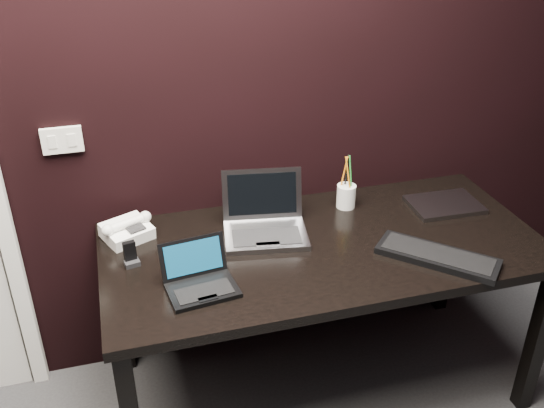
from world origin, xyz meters
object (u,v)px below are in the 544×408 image
object	(u,v)px
desk_phone	(127,230)
netbook	(200,280)
mobile_phone	(131,256)
ext_keyboard	(438,256)
silver_laptop	(265,224)
pen_cup	(346,195)
closed_laptop	(444,205)
desk	(323,260)

from	to	relation	value
desk_phone	netbook	bearing A→B (deg)	-61.16
mobile_phone	ext_keyboard	bearing A→B (deg)	-14.20
silver_laptop	pen_cup	size ratio (longest dim) A/B	1.53
closed_laptop	pen_cup	world-z (taller)	pen_cup
desk_phone	pen_cup	xyz separation A→B (m)	(0.92, 0.01, 0.02)
silver_laptop	closed_laptop	world-z (taller)	silver_laptop
silver_laptop	mobile_phone	world-z (taller)	silver_laptop
ext_keyboard	mobile_phone	size ratio (longest dim) A/B	4.54
closed_laptop	mobile_phone	bearing A→B (deg)	-176.71
netbook	ext_keyboard	size ratio (longest dim) A/B	0.61
silver_laptop	ext_keyboard	size ratio (longest dim) A/B	0.87
pen_cup	desk	bearing A→B (deg)	-127.29
desk_phone	mobile_phone	bearing A→B (deg)	-90.02
netbook	desk_phone	bearing A→B (deg)	118.84
silver_laptop	mobile_phone	size ratio (longest dim) A/B	3.94
silver_laptop	desk_phone	xyz separation A→B (m)	(-0.53, 0.11, -0.00)
closed_laptop	silver_laptop	bearing A→B (deg)	179.79
pen_cup	closed_laptop	bearing A→B (deg)	-16.00
desk	pen_cup	world-z (taller)	pen_cup
ext_keyboard	mobile_phone	world-z (taller)	mobile_phone
silver_laptop	closed_laptop	xyz separation A→B (m)	(0.80, -0.00, -0.03)
desk	closed_laptop	bearing A→B (deg)	12.56
silver_laptop	mobile_phone	xyz separation A→B (m)	(-0.53, -0.08, -0.01)
desk_phone	pen_cup	world-z (taller)	pen_cup
silver_laptop	desk	bearing A→B (deg)	-34.33
mobile_phone	desk_phone	bearing A→B (deg)	89.98
netbook	pen_cup	world-z (taller)	pen_cup
closed_laptop	pen_cup	bearing A→B (deg)	164.00
silver_laptop	pen_cup	distance (m)	0.41
ext_keyboard	mobile_phone	bearing A→B (deg)	165.80
desk_phone	mobile_phone	size ratio (longest dim) A/B	2.37
desk	desk_phone	size ratio (longest dim) A/B	7.73
netbook	silver_laptop	xyz separation A→B (m)	(0.31, 0.29, 0.01)
desk	closed_laptop	size ratio (longest dim) A/B	5.62
desk	netbook	bearing A→B (deg)	-163.21
ext_keyboard	pen_cup	world-z (taller)	pen_cup
desk	desk_phone	distance (m)	0.78
desk	netbook	xyz separation A→B (m)	(-0.51, -0.15, 0.11)
desk_phone	mobile_phone	world-z (taller)	desk_phone
silver_laptop	desk_phone	bearing A→B (deg)	168.64
desk	pen_cup	distance (m)	0.34
netbook	desk_phone	distance (m)	0.45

